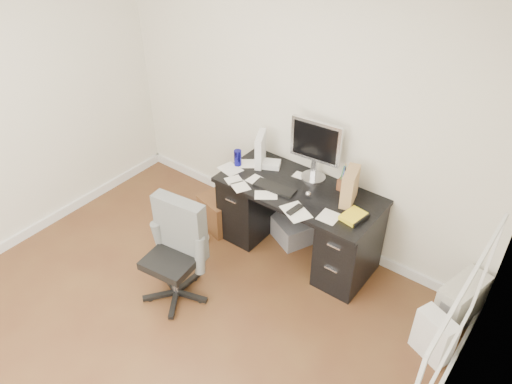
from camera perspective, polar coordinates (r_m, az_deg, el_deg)
ground at (r=4.27m, az=-11.98°, el=-16.92°), size 4.00×4.00×0.00m
room_shell at (r=3.13m, az=-14.90°, el=1.82°), size 4.02×4.02×2.71m
desk at (r=4.70m, az=4.78°, el=-3.11°), size 1.50×0.70×0.75m
loose_papers at (r=4.54m, az=2.54°, el=0.96°), size 1.10×0.60×0.00m
lcd_monitor at (r=4.48m, az=6.81°, el=4.75°), size 0.50×0.31×0.60m
keyboard at (r=4.47m, az=2.14°, el=0.48°), size 0.40×0.16×0.02m
computer_mouse at (r=4.39m, az=5.99°, el=-0.23°), size 0.07×0.07×0.05m
travel_mug at (r=4.76m, az=-2.10°, el=3.93°), size 0.07×0.07×0.16m
white_binder at (r=4.74m, az=0.51°, el=4.92°), size 0.23×0.30×0.31m
magazine_file at (r=4.31m, az=10.68°, el=0.62°), size 0.20×0.29×0.31m
pen_cup at (r=4.46m, az=10.03°, el=1.67°), size 0.11×0.11×0.26m
yellow_book at (r=4.21m, az=11.14°, el=-2.77°), size 0.20×0.24×0.04m
paper_remote at (r=4.21m, az=4.59°, el=-2.17°), size 0.33×0.30×0.02m
office_chair at (r=4.26m, az=-9.63°, el=-7.16°), size 0.60×0.60×0.95m
pc_tower at (r=4.48m, az=22.24°, el=-11.72°), size 0.32×0.50×0.47m
shopping_bag at (r=4.22m, az=19.66°, el=-15.26°), size 0.37×0.32×0.41m
wicker_basket at (r=5.14m, az=-3.93°, el=-2.21°), size 0.44×0.44×0.37m
desk_printer at (r=5.03m, az=4.11°, el=-4.21°), size 0.49×0.46×0.23m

